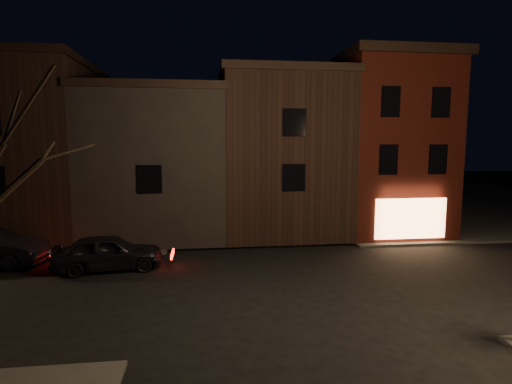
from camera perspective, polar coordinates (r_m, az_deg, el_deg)
The scene contains 7 objects.
ground at distance 15.88m, azimuth 4.24°, elevation -13.16°, with size 120.00×120.00×0.00m, color black.
sidewalk_far_right at distance 41.91m, azimuth 26.14°, elevation -1.22°, with size 30.00×30.00×0.12m, color #2D2B28.
corner_building at distance 26.49m, azimuth 17.43°, elevation 6.48°, with size 6.50×8.50×10.50m.
row_building_a at distance 25.53m, azimuth 2.95°, elevation 5.50°, with size 7.30×10.30×9.40m.
row_building_b at distance 25.29m, azimuth -13.49°, elevation 4.18°, with size 7.80×10.30×8.40m.
row_building_c at distance 27.03m, azimuth -29.06°, elevation 5.26°, with size 7.30×10.30×9.90m.
parked_car_a at distance 18.61m, azimuth -20.33°, elevation -8.06°, with size 1.84×4.56×1.55m, color black.
Camera 1 is at (-3.01, -14.62, 5.43)m, focal length 28.00 mm.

